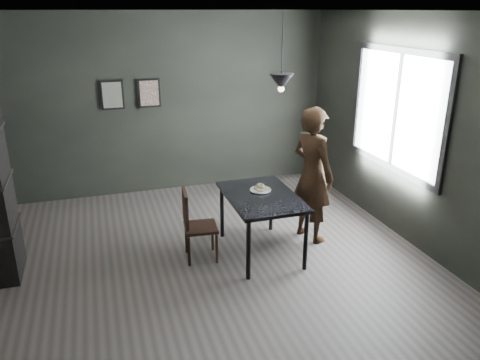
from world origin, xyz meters
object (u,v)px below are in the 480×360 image
object	(u,v)px
cafe_table	(261,201)
wood_chair	(194,221)
pendant_lamp	(281,82)
woman	(312,175)
white_plate	(260,190)

from	to	relation	value
cafe_table	wood_chair	bearing A→B (deg)	174.46
wood_chair	cafe_table	bearing A→B (deg)	-0.07
cafe_table	pendant_lamp	world-z (taller)	pendant_lamp
cafe_table	woman	size ratio (longest dim) A/B	0.69
white_plate	woman	bearing A→B (deg)	3.54
pendant_lamp	woman	bearing A→B (deg)	8.83
cafe_table	white_plate	xyz separation A→B (m)	(0.04, 0.13, 0.08)
white_plate	pendant_lamp	bearing A→B (deg)	-8.60
cafe_table	woman	bearing A→B (deg)	13.39
white_plate	pendant_lamp	distance (m)	1.31
woman	wood_chair	xyz separation A→B (m)	(-1.54, -0.10, -0.37)
white_plate	woman	world-z (taller)	woman
wood_chair	pendant_lamp	size ratio (longest dim) A/B	1.00
cafe_table	wood_chair	distance (m)	0.83
cafe_table	wood_chair	world-z (taller)	wood_chair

